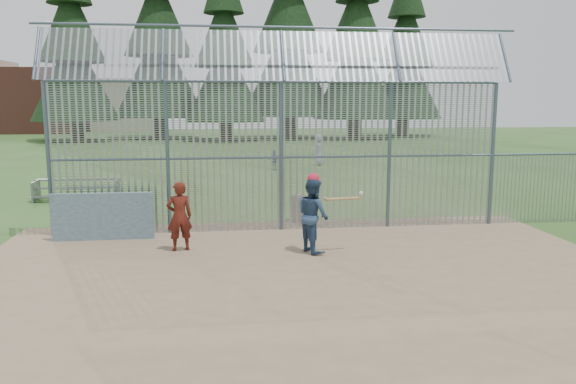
{
  "coord_description": "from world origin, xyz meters",
  "views": [
    {
      "loc": [
        -1.67,
        -11.44,
        3.5
      ],
      "look_at": [
        0.0,
        2.0,
        1.3
      ],
      "focal_mm": 35.0,
      "sensor_mm": 36.0,
      "label": 1
    }
  ],
  "objects": [
    {
      "name": "batting_gear",
      "position": [
        0.61,
        1.1,
        1.65
      ],
      "size": [
        1.28,
        0.37,
        0.63
      ],
      "color": "red",
      "rests_on": "ground"
    },
    {
      "name": "conifer_row",
      "position": [
        1.93,
        41.51,
        10.83
      ],
      "size": [
        38.48,
        12.26,
        20.2
      ],
      "color": "#332319",
      "rests_on": "ground"
    },
    {
      "name": "bleacher",
      "position": [
        -6.71,
        9.09,
        0.41
      ],
      "size": [
        3.0,
        0.95,
        0.72
      ],
      "color": "slate",
      "rests_on": "ground"
    },
    {
      "name": "batter",
      "position": [
        0.48,
        1.13,
        0.89
      ],
      "size": [
        0.92,
        1.02,
        1.73
      ],
      "primitive_type": "imported",
      "rotation": [
        0.0,
        0.0,
        1.94
      ],
      "color": "navy",
      "rests_on": "dirt_infield"
    },
    {
      "name": "ground",
      "position": [
        0.0,
        0.0,
        0.0
      ],
      "size": [
        120.0,
        120.0,
        0.0
      ],
      "primitive_type": "plane",
      "color": "#2D511E",
      "rests_on": "ground"
    },
    {
      "name": "dugout_wall",
      "position": [
        -4.6,
        2.9,
        0.62
      ],
      "size": [
        2.5,
        0.12,
        1.2
      ],
      "primitive_type": "cube",
      "color": "#38566B",
      "rests_on": "dirt_infield"
    },
    {
      "name": "bg_kid_seated",
      "position": [
        1.15,
        16.9,
        0.52
      ],
      "size": [
        0.65,
        0.53,
        1.03
      ],
      "primitive_type": "imported",
      "rotation": [
        0.0,
        0.0,
        2.6
      ],
      "color": "slate",
      "rests_on": "ground"
    },
    {
      "name": "backstop_fence",
      "position": [
        1.81,
        3.43,
        2.36
      ],
      "size": [
        20.09,
        0.81,
        5.3
      ],
      "color": "#47566B",
      "rests_on": "ground"
    },
    {
      "name": "onlooker",
      "position": [
        -2.61,
        1.63,
        0.84
      ],
      "size": [
        0.67,
        0.52,
        1.64
      ],
      "primitive_type": "imported",
      "rotation": [
        0.0,
        0.0,
        3.37
      ],
      "color": "maroon",
      "rests_on": "dirt_infield"
    },
    {
      "name": "dirt_infield",
      "position": [
        0.0,
        -0.5,
        0.01
      ],
      "size": [
        14.0,
        10.0,
        0.02
      ],
      "primitive_type": "cube",
      "color": "#756047",
      "rests_on": "ground"
    },
    {
      "name": "distant_buildings",
      "position": [
        -23.18,
        56.49,
        3.6
      ],
      "size": [
        26.5,
        10.5,
        8.0
      ],
      "color": "brown",
      "rests_on": "ground"
    },
    {
      "name": "bg_kid_standing",
      "position": [
        3.81,
        18.89,
        0.86
      ],
      "size": [
        1.0,
        0.95,
        1.72
      ],
      "primitive_type": "imported",
      "rotation": [
        0.0,
        0.0,
        3.81
      ],
      "color": "gray",
      "rests_on": "ground"
    },
    {
      "name": "trash_can",
      "position": [
        0.62,
        4.53,
        0.38
      ],
      "size": [
        0.56,
        0.56,
        0.82
      ],
      "color": "gray",
      "rests_on": "ground"
    }
  ]
}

